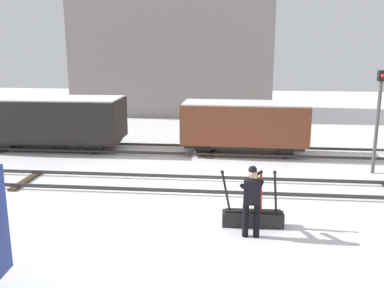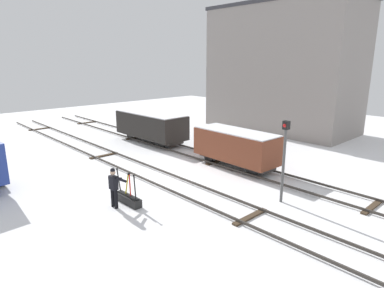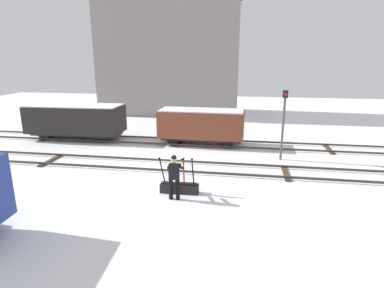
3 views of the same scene
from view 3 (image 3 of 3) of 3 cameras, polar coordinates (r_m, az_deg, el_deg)
name	(u,v)px [view 3 (image 3 of 3)]	position (r m, az deg, el deg)	size (l,w,h in m)	color
ground_plane	(161,167)	(15.49, -5.55, -4.19)	(60.00, 60.00, 0.00)	white
track_main_line	(161,165)	(15.45, -5.57, -3.80)	(44.00, 1.94, 0.18)	#38332D
track_siding_near	(180,142)	(19.63, -2.25, 0.41)	(44.00, 1.94, 0.18)	#38332D
switch_lever_frame	(179,187)	(12.55, -2.27, -7.69)	(1.59, 0.41, 1.45)	black
rail_worker	(174,175)	(11.75, -3.23, -5.52)	(0.55, 0.66, 1.74)	black
signal_post	(284,118)	(16.68, 16.19, 4.57)	(0.24, 0.32, 3.59)	#4C4C4C
apartment_building	(171,56)	(30.78, -3.86, 15.64)	(12.79, 6.11, 10.68)	gray
freight_car_far_end	(201,124)	(19.15, 1.71, 3.55)	(5.12, 2.03, 2.15)	#2D2B28
freight_car_near_switch	(76,119)	(21.76, -20.25, 4.18)	(6.08, 2.38, 2.25)	#2D2B28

